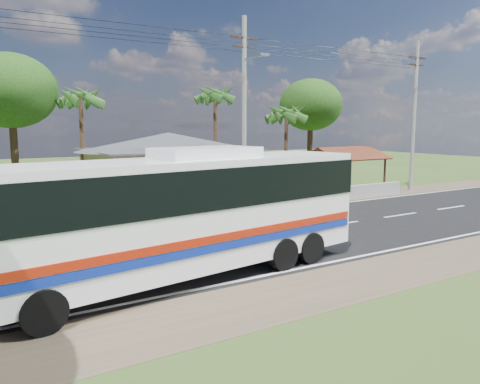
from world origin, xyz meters
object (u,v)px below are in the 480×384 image
at_px(waiting_shed, 345,155).
at_px(coach_bus, 177,206).
at_px(motorcycle, 304,196).
at_px(person, 293,190).

height_order(waiting_shed, coach_bus, coach_bus).
height_order(waiting_shed, motorcycle, waiting_shed).
xyz_separation_m(waiting_shed, person, (-6.31, -1.95, -1.96)).
bearing_deg(coach_bus, waiting_shed, 25.39).
xyz_separation_m(coach_bus, motorcycle, (12.90, 9.51, -1.88)).
bearing_deg(waiting_shed, coach_bus, -147.17).
relative_size(waiting_shed, coach_bus, 0.38).
distance_m(waiting_shed, motorcycle, 6.86).
bearing_deg(motorcycle, coach_bus, 142.75).
xyz_separation_m(waiting_shed, motorcycle, (-5.93, -2.64, -2.23)).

